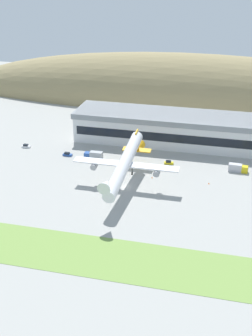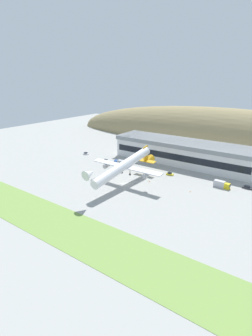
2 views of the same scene
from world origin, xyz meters
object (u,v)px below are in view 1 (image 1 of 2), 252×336
service_car_1 (67,154)px  service_car_2 (169,163)px  cargo_airplane (125,163)px  traffic_cone_1 (209,183)px  fuel_truck (238,168)px  box_truck (94,156)px  terminal_building (170,126)px  service_car_3 (26,146)px  traffic_cone_0 (152,177)px

service_car_1 → service_car_2: bearing=2.7°
cargo_airplane → traffic_cone_1: (29.45, 10.06, -9.26)m
fuel_truck → box_truck: (-58.06, -2.21, 0.13)m
terminal_building → cargo_airplane: cargo_airplane is taller
service_car_3 → traffic_cone_1: bearing=-11.4°
terminal_building → service_car_3: terminal_building is taller
service_car_2 → box_truck: size_ratio=0.50×
service_car_2 → traffic_cone_0: bearing=-105.8°
service_car_3 → traffic_cone_0: service_car_3 is taller
service_car_2 → traffic_cone_0: (-4.03, -14.26, -0.32)m
cargo_airplane → box_truck: size_ratio=6.78×
service_car_2 → fuel_truck: size_ratio=0.51×
service_car_3 → traffic_cone_0: bearing=-15.5°
service_car_3 → fuel_truck: bearing=-1.8°
box_truck → traffic_cone_0: size_ratio=13.26×
traffic_cone_0 → service_car_3: bearing=164.5°
service_car_1 → box_truck: size_ratio=0.51×
service_car_1 → terminal_building: bearing=33.0°
cargo_airplane → service_car_3: size_ratio=13.59×
service_car_3 → service_car_2: bearing=-2.0°
cargo_airplane → service_car_2: bearing=63.4°
service_car_3 → traffic_cone_0: size_ratio=6.61×
terminal_building → service_car_1: terminal_building is taller
fuel_truck → traffic_cone_1: fuel_truck is taller
service_car_2 → traffic_cone_1: bearing=-39.2°
service_car_2 → traffic_cone_0: 14.82m
cargo_airplane → box_truck: bearing=131.1°
cargo_airplane → traffic_cone_1: cargo_airplane is taller
traffic_cone_1 → service_car_1: bearing=168.6°
fuel_truck → service_car_3: bearing=178.2°
service_car_1 → traffic_cone_1: (60.05, -12.11, -0.32)m
service_car_2 → fuel_truck: 27.28m
service_car_2 → service_car_3: service_car_3 is taller
traffic_cone_0 → traffic_cone_1: same height
service_car_2 → fuel_truck: bearing=-1.2°
fuel_truck → traffic_cone_0: size_ratio=13.16×
service_car_3 → box_truck: size_ratio=0.50×
traffic_cone_0 → terminal_building: bearing=89.0°
box_truck → traffic_cone_0: 29.15m
terminal_building → box_truck: 38.48m
terminal_building → service_car_3: 64.22m
cargo_airplane → traffic_cone_1: 32.47m
traffic_cone_0 → service_car_2: bearing=74.2°
terminal_building → service_car_3: size_ratio=22.25×
service_car_1 → traffic_cone_0: bearing=-17.6°
service_car_1 → fuel_truck: fuel_truck is taller
service_car_2 → box_truck: (-30.79, -2.78, 1.00)m
terminal_building → service_car_1: size_ratio=21.85×
cargo_airplane → service_car_2: size_ratio=13.50×
fuel_truck → traffic_cone_1: size_ratio=13.16×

